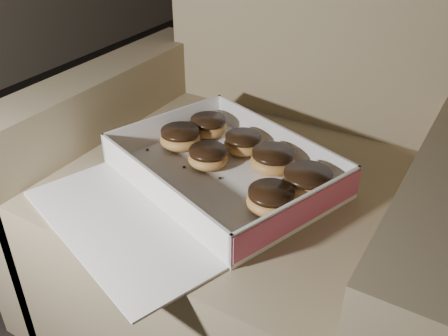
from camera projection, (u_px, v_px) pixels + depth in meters
floor at (376, 292)px, 1.33m from camera, size 4.50×4.50×0.00m
armchair at (253, 204)px, 1.17m from camera, size 0.91×0.77×0.95m
bakery_box at (208, 182)px, 0.99m from camera, size 0.57×0.61×0.07m
donut_a at (307, 182)px, 0.95m from camera, size 0.10×0.10×0.05m
donut_b at (243, 143)px, 1.09m from camera, size 0.08×0.08×0.04m
donut_c at (271, 200)px, 0.91m from camera, size 0.09×0.09×0.05m
donut_d at (208, 157)px, 1.04m from camera, size 0.08×0.08×0.04m
donut_e at (273, 160)px, 1.03m from camera, size 0.09×0.09×0.05m
donut_f at (180, 138)px, 1.11m from camera, size 0.09×0.09×0.05m
donut_g at (208, 126)px, 1.16m from camera, size 0.09×0.09×0.04m
crumb_a at (183, 217)px, 0.90m from camera, size 0.01×0.01×0.00m
crumb_b at (174, 203)px, 0.94m from camera, size 0.01×0.01×0.00m
crumb_c at (184, 167)px, 1.05m from camera, size 0.01×0.01×0.00m
crumb_d at (147, 150)px, 1.11m from camera, size 0.01×0.01×0.00m
crumb_e at (220, 178)px, 1.01m from camera, size 0.01×0.01×0.00m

